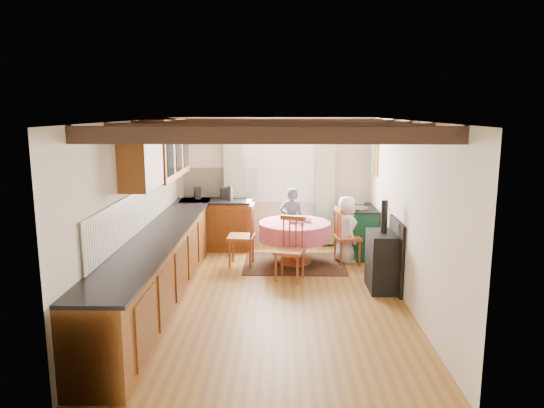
{
  "coord_description": "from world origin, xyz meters",
  "views": [
    {
      "loc": [
        0.15,
        -6.61,
        2.53
      ],
      "look_at": [
        0.0,
        0.8,
        1.15
      ],
      "focal_mm": 33.33,
      "sensor_mm": 36.0,
      "label": 1
    }
  ],
  "objects_px": {
    "cast_iron_stove": "(383,245)",
    "chair_right": "(348,235)",
    "chair_near": "(290,249)",
    "chair_left": "(241,235)",
    "child_far": "(292,220)",
    "cup": "(302,222)",
    "dining_table": "(294,243)",
    "child_right": "(346,229)",
    "aga_range": "(357,231)"
  },
  "relations": [
    {
      "from": "chair_right",
      "to": "child_far",
      "type": "height_order",
      "value": "child_far"
    },
    {
      "from": "chair_right",
      "to": "cast_iron_stove",
      "type": "relative_size",
      "value": 0.74
    },
    {
      "from": "chair_left",
      "to": "child_far",
      "type": "distance_m",
      "value": 1.16
    },
    {
      "from": "dining_table",
      "to": "child_right",
      "type": "bearing_deg",
      "value": 9.78
    },
    {
      "from": "chair_right",
      "to": "cast_iron_stove",
      "type": "height_order",
      "value": "cast_iron_stove"
    },
    {
      "from": "chair_near",
      "to": "chair_left",
      "type": "relative_size",
      "value": 0.93
    },
    {
      "from": "aga_range",
      "to": "child_far",
      "type": "height_order",
      "value": "child_far"
    },
    {
      "from": "chair_right",
      "to": "chair_left",
      "type": "bearing_deg",
      "value": 84.81
    },
    {
      "from": "chair_right",
      "to": "cup",
      "type": "relative_size",
      "value": 10.4
    },
    {
      "from": "cast_iron_stove",
      "to": "chair_near",
      "type": "bearing_deg",
      "value": 163.78
    },
    {
      "from": "aga_range",
      "to": "chair_near",
      "type": "bearing_deg",
      "value": -131.52
    },
    {
      "from": "cast_iron_stove",
      "to": "chair_left",
      "type": "bearing_deg",
      "value": 152.41
    },
    {
      "from": "cast_iron_stove",
      "to": "chair_right",
      "type": "bearing_deg",
      "value": 105.26
    },
    {
      "from": "chair_left",
      "to": "aga_range",
      "type": "height_order",
      "value": "chair_left"
    },
    {
      "from": "child_far",
      "to": "chair_near",
      "type": "bearing_deg",
      "value": 92.74
    },
    {
      "from": "child_far",
      "to": "cup",
      "type": "distance_m",
      "value": 0.87
    },
    {
      "from": "cup",
      "to": "child_far",
      "type": "bearing_deg",
      "value": 99.95
    },
    {
      "from": "chair_near",
      "to": "child_far",
      "type": "distance_m",
      "value": 1.51
    },
    {
      "from": "aga_range",
      "to": "cup",
      "type": "relative_size",
      "value": 10.34
    },
    {
      "from": "chair_near",
      "to": "chair_left",
      "type": "bearing_deg",
      "value": 154.69
    },
    {
      "from": "chair_near",
      "to": "cast_iron_stove",
      "type": "bearing_deg",
      "value": 0.77
    },
    {
      "from": "dining_table",
      "to": "aga_range",
      "type": "height_order",
      "value": "aga_range"
    },
    {
      "from": "dining_table",
      "to": "child_right",
      "type": "distance_m",
      "value": 0.9
    },
    {
      "from": "chair_right",
      "to": "cup",
      "type": "xyz_separation_m",
      "value": [
        -0.77,
        -0.19,
        0.27
      ]
    },
    {
      "from": "chair_right",
      "to": "child_right",
      "type": "xyz_separation_m",
      "value": [
        -0.02,
        0.1,
        0.08
      ]
    },
    {
      "from": "chair_left",
      "to": "cup",
      "type": "xyz_separation_m",
      "value": [
        0.99,
        -0.05,
        0.24
      ]
    },
    {
      "from": "child_right",
      "to": "cup",
      "type": "bearing_deg",
      "value": 97.85
    },
    {
      "from": "chair_near",
      "to": "aga_range",
      "type": "bearing_deg",
      "value": 65.47
    },
    {
      "from": "chair_left",
      "to": "child_right",
      "type": "distance_m",
      "value": 1.76
    },
    {
      "from": "chair_right",
      "to": "child_far",
      "type": "xyz_separation_m",
      "value": [
        -0.92,
        0.65,
        0.11
      ]
    },
    {
      "from": "cast_iron_stove",
      "to": "child_right",
      "type": "bearing_deg",
      "value": 104.84
    },
    {
      "from": "dining_table",
      "to": "cup",
      "type": "relative_size",
      "value": 12.79
    },
    {
      "from": "chair_left",
      "to": "cup",
      "type": "height_order",
      "value": "chair_left"
    },
    {
      "from": "chair_left",
      "to": "child_right",
      "type": "bearing_deg",
      "value": 101.5
    },
    {
      "from": "chair_near",
      "to": "cup",
      "type": "bearing_deg",
      "value": 90.17
    },
    {
      "from": "chair_left",
      "to": "chair_near",
      "type": "bearing_deg",
      "value": 51.25
    },
    {
      "from": "dining_table",
      "to": "chair_near",
      "type": "bearing_deg",
      "value": -96.49
    },
    {
      "from": "chair_near",
      "to": "child_far",
      "type": "xyz_separation_m",
      "value": [
        0.06,
        1.51,
        0.11
      ]
    },
    {
      "from": "chair_right",
      "to": "cup",
      "type": "height_order",
      "value": "chair_right"
    },
    {
      "from": "chair_near",
      "to": "chair_left",
      "type": "xyz_separation_m",
      "value": [
        -0.79,
        0.71,
        0.04
      ]
    },
    {
      "from": "chair_left",
      "to": "cast_iron_stove",
      "type": "height_order",
      "value": "cast_iron_stove"
    },
    {
      "from": "aga_range",
      "to": "cast_iron_stove",
      "type": "height_order",
      "value": "cast_iron_stove"
    },
    {
      "from": "chair_near",
      "to": "child_far",
      "type": "height_order",
      "value": "child_far"
    },
    {
      "from": "chair_near",
      "to": "child_right",
      "type": "bearing_deg",
      "value": 62.01
    },
    {
      "from": "chair_near",
      "to": "child_right",
      "type": "xyz_separation_m",
      "value": [
        0.96,
        0.96,
        0.08
      ]
    },
    {
      "from": "aga_range",
      "to": "child_far",
      "type": "xyz_separation_m",
      "value": [
        -1.15,
        0.15,
        0.15
      ]
    },
    {
      "from": "child_far",
      "to": "child_right",
      "type": "distance_m",
      "value": 1.06
    },
    {
      "from": "cast_iron_stove",
      "to": "cup",
      "type": "distance_m",
      "value": 1.53
    },
    {
      "from": "cup",
      "to": "chair_left",
      "type": "bearing_deg",
      "value": 177.36
    },
    {
      "from": "aga_range",
      "to": "child_right",
      "type": "height_order",
      "value": "child_right"
    }
  ]
}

